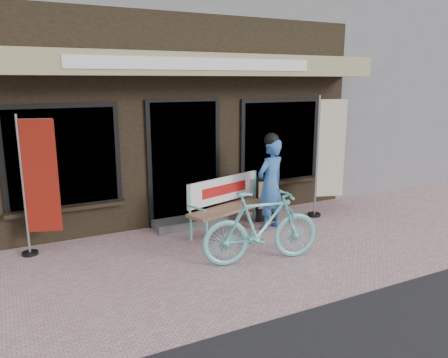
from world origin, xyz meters
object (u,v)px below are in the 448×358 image
bicycle (262,227)px  nobori_cream (329,155)px  menu_stand (267,199)px  bench (229,200)px  nobori_red (38,184)px  person (271,183)px

bicycle → nobori_cream: nobori_cream is taller
menu_stand → bench: bearing=-154.0°
bicycle → nobori_cream: 2.64m
bicycle → nobori_red: size_ratio=0.83×
nobori_red → nobori_cream: bearing=11.9°
person → bicycle: person is taller
person → menu_stand: size_ratio=2.03×
bicycle → menu_stand: 1.82m
bench → bicycle: bearing=-115.4°
bench → bicycle: bicycle is taller
menu_stand → nobori_cream: bearing=7.6°
person → nobori_red: bearing=154.8°
nobori_cream → person: bearing=-156.2°
bench → nobori_red: 2.97m
bicycle → nobori_red: 3.23m
person → nobori_red: (-3.58, 0.55, 0.24)m
menu_stand → bicycle: bearing=-107.3°
bicycle → nobori_red: nobori_red is taller
person → menu_stand: person is taller
bicycle → nobori_red: bearing=67.8°
person → bicycle: bearing=-144.0°
person → nobori_red: size_ratio=0.81×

